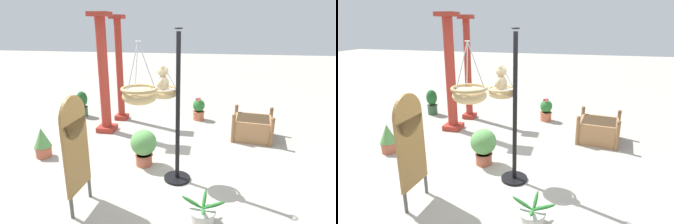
{
  "view_description": "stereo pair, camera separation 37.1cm",
  "coord_description": "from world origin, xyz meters",
  "views": [
    {
      "loc": [
        -4.33,
        -0.66,
        2.52
      ],
      "look_at": [
        0.01,
        0.05,
        1.13
      ],
      "focal_mm": 30.47,
      "sensor_mm": 36.0,
      "label": 1
    },
    {
      "loc": [
        -4.26,
        -1.03,
        2.52
      ],
      "look_at": [
        0.01,
        0.05,
        1.13
      ],
      "focal_mm": 30.47,
      "sensor_mm": 36.0,
      "label": 2
    }
  ],
  "objects": [
    {
      "name": "display_pole_central",
      "position": [
        -0.13,
        -0.13,
        0.76
      ],
      "size": [
        0.44,
        0.44,
        2.45
      ],
      "color": "black",
      "rests_on": "ground"
    },
    {
      "name": "potted_plant_bushy_green",
      "position": [
        0.28,
        0.54,
        0.39
      ],
      "size": [
        0.48,
        0.48,
        0.68
      ],
      "color": "#AD563D",
      "rests_on": "ground"
    },
    {
      "name": "display_sign_board",
      "position": [
        -1.09,
        1.12,
        0.97
      ],
      "size": [
        0.58,
        0.08,
        1.64
      ],
      "color": "olive",
      "rests_on": "ground"
    },
    {
      "name": "potted_plant_broad_leaf",
      "position": [
        2.79,
        2.92,
        0.36
      ],
      "size": [
        0.3,
        0.3,
        0.71
      ],
      "color": "#2D5638",
      "rests_on": "ground"
    },
    {
      "name": "wooden_planter_box",
      "position": [
        1.93,
        -1.57,
        0.26
      ],
      "size": [
        0.96,
        0.98,
        0.65
      ],
      "color": "#9E7047",
      "rests_on": "ground"
    },
    {
      "name": "greenhouse_pillar_left",
      "position": [
        1.83,
        1.85,
        1.32
      ],
      "size": [
        0.44,
        0.44,
        2.74
      ],
      "color": "#9E2D23",
      "rests_on": "ground"
    },
    {
      "name": "potted_plant_trailing_ivy",
      "position": [
        3.02,
        -0.29,
        0.29
      ],
      "size": [
        0.32,
        0.32,
        0.61
      ],
      "color": "#BC6042",
      "rests_on": "ground"
    },
    {
      "name": "potted_plant_conical_shrub",
      "position": [
        -1.15,
        -0.6,
        0.13
      ],
      "size": [
        0.56,
        0.59,
        0.37
      ],
      "color": "beige",
      "rests_on": "ground"
    },
    {
      "name": "ground_plane",
      "position": [
        0.0,
        0.0,
        0.0
      ],
      "size": [
        40.0,
        40.0,
        0.0
      ],
      "primitive_type": "plane",
      "color": "#A8A093"
    },
    {
      "name": "teddy_bear",
      "position": [
        0.02,
        0.14,
        1.65
      ],
      "size": [
        0.31,
        0.28,
        0.44
      ],
      "color": "#D1B789"
    },
    {
      "name": "hanging_basket_with_teddy",
      "position": [
        0.02,
        0.12,
        1.46
      ],
      "size": [
        0.47,
        0.47,
        0.53
      ],
      "color": "tan"
    },
    {
      "name": "potted_plant_tall_leafy",
      "position": [
        0.28,
        2.56,
        0.3
      ],
      "size": [
        0.33,
        0.33,
        0.6
      ],
      "color": "#AD563D",
      "rests_on": "ground"
    },
    {
      "name": "greenhouse_pillar_right",
      "position": [
        2.74,
        1.77,
        1.3
      ],
      "size": [
        0.34,
        0.34,
        2.7
      ],
      "color": "#9E2D23",
      "rests_on": "ground"
    },
    {
      "name": "hanging_basket_left_high",
      "position": [
        -1.21,
        0.18,
        1.72
      ],
      "size": [
        0.44,
        0.44,
        0.72
      ],
      "color": "tan"
    }
  ]
}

